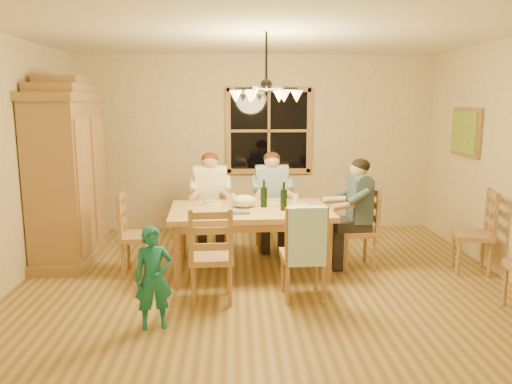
{
  "coord_description": "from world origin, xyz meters",
  "views": [
    {
      "loc": [
        -0.34,
        -5.28,
        2.0
      ],
      "look_at": [
        -0.1,
        0.1,
        1.02
      ],
      "focal_mm": 35.0,
      "sensor_mm": 36.0,
      "label": 1
    }
  ],
  "objects_px": {
    "child": "(154,278)",
    "adult_plaid_man": "(272,188)",
    "chair_near_right": "(302,269)",
    "dining_table": "(250,217)",
    "chair_end_left": "(140,249)",
    "wine_bottle_b": "(284,196)",
    "chandelier": "(266,94)",
    "chair_far_right": "(272,227)",
    "wine_bottle_a": "(264,193)",
    "adult_woman": "(210,189)",
    "chair_spare_back": "(471,247)",
    "chair_far_left": "(211,228)",
    "armoire": "(68,178)",
    "adult_slate_man": "(358,200)",
    "chair_end_right": "(356,243)",
    "chair_near_left": "(212,272)"
  },
  "relations": [
    {
      "from": "child",
      "to": "adult_plaid_man",
      "type": "bearing_deg",
      "value": 48.01
    },
    {
      "from": "chair_near_right",
      "to": "dining_table",
      "type": "bearing_deg",
      "value": 117.9
    },
    {
      "from": "chair_end_left",
      "to": "wine_bottle_b",
      "type": "distance_m",
      "value": 1.78
    },
    {
      "from": "chandelier",
      "to": "chair_near_right",
      "type": "xyz_separation_m",
      "value": [
        0.35,
        -0.42,
        -1.77
      ]
    },
    {
      "from": "chair_near_right",
      "to": "chair_far_right",
      "type": "bearing_deg",
      "value": 93.37
    },
    {
      "from": "chair_near_right",
      "to": "wine_bottle_b",
      "type": "relative_size",
      "value": 3.0
    },
    {
      "from": "wine_bottle_a",
      "to": "chair_end_left",
      "type": "bearing_deg",
      "value": -174.78
    },
    {
      "from": "chandelier",
      "to": "wine_bottle_a",
      "type": "height_order",
      "value": "chandelier"
    },
    {
      "from": "adult_woman",
      "to": "chair_spare_back",
      "type": "relative_size",
      "value": 0.88
    },
    {
      "from": "dining_table",
      "to": "adult_plaid_man",
      "type": "bearing_deg",
      "value": 70.37
    },
    {
      "from": "dining_table",
      "to": "adult_plaid_man",
      "type": "height_order",
      "value": "adult_plaid_man"
    },
    {
      "from": "chair_end_left",
      "to": "adult_woman",
      "type": "distance_m",
      "value": 1.32
    },
    {
      "from": "dining_table",
      "to": "chair_far_left",
      "type": "bearing_deg",
      "value": 120.64
    },
    {
      "from": "chair_far_left",
      "to": "chair_end_left",
      "type": "xyz_separation_m",
      "value": [
        -0.78,
        -0.92,
        0.0
      ]
    },
    {
      "from": "adult_plaid_man",
      "to": "chair_spare_back",
      "type": "bearing_deg",
      "value": 152.39
    },
    {
      "from": "chair_far_left",
      "to": "adult_plaid_man",
      "type": "relative_size",
      "value": 1.13
    },
    {
      "from": "chair_far_right",
      "to": "adult_woman",
      "type": "xyz_separation_m",
      "value": [
        -0.83,
        -0.04,
        0.54
      ]
    },
    {
      "from": "armoire",
      "to": "adult_slate_man",
      "type": "bearing_deg",
      "value": -7.83
    },
    {
      "from": "wine_bottle_a",
      "to": "wine_bottle_b",
      "type": "relative_size",
      "value": 1.0
    },
    {
      "from": "child",
      "to": "chair_spare_back",
      "type": "bearing_deg",
      "value": 5.88
    },
    {
      "from": "chair_end_right",
      "to": "adult_woman",
      "type": "bearing_deg",
      "value": 63.43
    },
    {
      "from": "chair_near_left",
      "to": "adult_plaid_man",
      "type": "relative_size",
      "value": 1.13
    },
    {
      "from": "chair_far_left",
      "to": "armoire",
      "type": "bearing_deg",
      "value": 7.05
    },
    {
      "from": "chandelier",
      "to": "adult_woman",
      "type": "bearing_deg",
      "value": 117.06
    },
    {
      "from": "armoire",
      "to": "adult_slate_man",
      "type": "relative_size",
      "value": 2.63
    },
    {
      "from": "dining_table",
      "to": "chair_near_left",
      "type": "bearing_deg",
      "value": -115.15
    },
    {
      "from": "chair_far_right",
      "to": "adult_plaid_man",
      "type": "distance_m",
      "value": 0.54
    },
    {
      "from": "chair_near_right",
      "to": "adult_slate_man",
      "type": "height_order",
      "value": "adult_slate_man"
    },
    {
      "from": "wine_bottle_b",
      "to": "chair_end_left",
      "type": "bearing_deg",
      "value": 178.01
    },
    {
      "from": "chandelier",
      "to": "chair_end_right",
      "type": "height_order",
      "value": "chandelier"
    },
    {
      "from": "wine_bottle_b",
      "to": "chair_near_left",
      "type": "bearing_deg",
      "value": -135.82
    },
    {
      "from": "armoire",
      "to": "wine_bottle_b",
      "type": "xyz_separation_m",
      "value": [
        2.65,
        -0.67,
        -0.13
      ]
    },
    {
      "from": "child",
      "to": "chandelier",
      "type": "bearing_deg",
      "value": 30.06
    },
    {
      "from": "chair_near_left",
      "to": "adult_woman",
      "type": "relative_size",
      "value": 1.13
    },
    {
      "from": "dining_table",
      "to": "chair_far_left",
      "type": "distance_m",
      "value": 1.06
    },
    {
      "from": "chair_far_right",
      "to": "armoire",
      "type": "bearing_deg",
      "value": 4.82
    },
    {
      "from": "adult_slate_man",
      "to": "dining_table",
      "type": "bearing_deg",
      "value": 90.0
    },
    {
      "from": "dining_table",
      "to": "child",
      "type": "relative_size",
      "value": 2.06
    },
    {
      "from": "adult_slate_man",
      "to": "chandelier",
      "type": "bearing_deg",
      "value": 111.0
    },
    {
      "from": "chair_near_right",
      "to": "adult_slate_man",
      "type": "xyz_separation_m",
      "value": [
        0.78,
        0.92,
        0.54
      ]
    },
    {
      "from": "adult_woman",
      "to": "wine_bottle_a",
      "type": "distance_m",
      "value": 1.03
    },
    {
      "from": "chandelier",
      "to": "wine_bottle_b",
      "type": "xyz_separation_m",
      "value": [
        0.23,
        0.32,
        -1.15
      ]
    },
    {
      "from": "dining_table",
      "to": "adult_woman",
      "type": "relative_size",
      "value": 2.19
    },
    {
      "from": "chair_far_right",
      "to": "chair_near_left",
      "type": "height_order",
      "value": "same"
    },
    {
      "from": "chair_far_left",
      "to": "chair_far_right",
      "type": "distance_m",
      "value": 0.83
    },
    {
      "from": "chair_near_right",
      "to": "chair_spare_back",
      "type": "bearing_deg",
      "value": 15.49
    },
    {
      "from": "adult_slate_man",
      "to": "child",
      "type": "relative_size",
      "value": 0.94
    },
    {
      "from": "chair_end_right",
      "to": "chandelier",
      "type": "bearing_deg",
      "value": 111.0
    },
    {
      "from": "chandelier",
      "to": "armoire",
      "type": "height_order",
      "value": "chandelier"
    },
    {
      "from": "chair_near_left",
      "to": "wine_bottle_b",
      "type": "relative_size",
      "value": 3.0
    }
  ]
}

